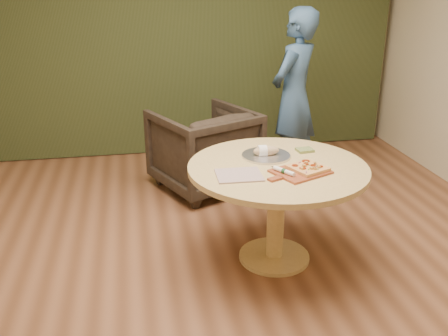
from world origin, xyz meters
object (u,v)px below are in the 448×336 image
Objects in this scene: pizza_paddle at (299,172)px; bread_roll at (265,151)px; flatbread_pizza at (308,168)px; serving_tray at (266,156)px; person_standing at (294,96)px; cutlery_roll at (284,171)px; armchair at (204,145)px; pedestal_table at (277,184)px.

bread_roll is at bearing 88.20° from pizza_paddle.
flatbread_pizza is 0.81× the size of serving_tray.
cutlery_roll is at bearing 25.98° from person_standing.
serving_tray is 0.04m from bread_roll.
armchair is (-0.27, 1.23, -0.35)m from bread_roll.
pedestal_table is 0.24m from serving_tray.
cutlery_roll is at bearing 165.72° from pizza_paddle.
person_standing reaches higher than bread_roll.
pizza_paddle is at bearing -22.88° from cutlery_roll.
bread_roll reaches higher than cutlery_roll.
armchair is (-0.30, 1.61, -0.34)m from cutlery_roll.
armchair is at bearing 102.90° from serving_tray.
pedestal_table is 7.05× the size of cutlery_roll.
person_standing reaches higher than pizza_paddle.
bread_roll reaches higher than pizza_paddle.
flatbread_pizza is at bearing -42.47° from pedestal_table.
serving_tray is 1.30m from armchair.
flatbread_pizza reaches higher than cutlery_roll.
cutlery_roll is 0.38m from serving_tray.
armchair is (-0.42, 1.59, -0.32)m from pizza_paddle.
bread_roll is (-0.21, 0.34, 0.02)m from flatbread_pizza.
bread_roll reaches higher than serving_tray.
pizza_paddle is 0.38m from bread_roll.
serving_tray is 0.40× the size of armchair.
serving_tray is at bearing 20.32° from person_standing.
person_standing is at bearing 162.51° from armchair.
armchair is at bearing -36.96° from person_standing.
bread_roll is at bearing 102.91° from pedestal_table.
cutlery_roll is 0.10× the size of person_standing.
flatbread_pizza is (0.16, -0.15, 0.17)m from pedestal_table.
cutlery_roll is 0.38m from bread_roll.
bread_roll reaches higher than flatbread_pizza.
serving_tray is at bearing 120.37° from flatbread_pizza.
serving_tray is at bearing 78.26° from armchair.
cutlery_roll is 1.67m from armchair.
pedestal_table is 3.55× the size of serving_tray.
pedestal_table is 0.24m from pizza_paddle.
pizza_paddle is at bearing 80.08° from armchair.
armchair reaches higher than bread_roll.
armchair is at bearing 80.90° from pizza_paddle.
person_standing is (0.61, 1.54, 0.25)m from pedestal_table.
cutlery_roll is 1.84m from person_standing.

